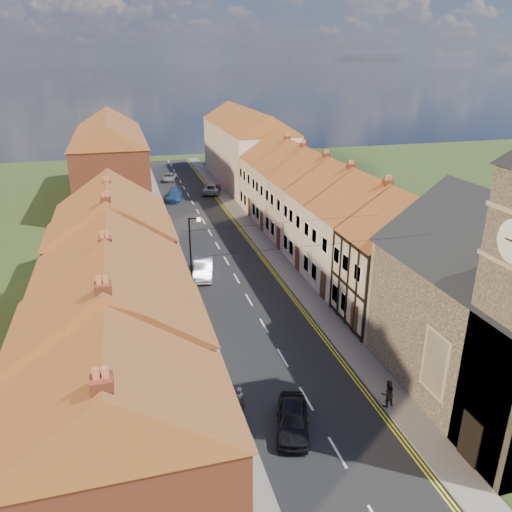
{
  "coord_description": "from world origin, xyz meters",
  "views": [
    {
      "loc": [
        -8.26,
        -14.17,
        16.65
      ],
      "look_at": [
        0.51,
        17.91,
        3.5
      ],
      "focal_mm": 35.0,
      "sensor_mm": 36.0,
      "label": 1
    }
  ],
  "objects_px": {
    "pedestrian_right": "(387,393)",
    "lamppost": "(192,251)",
    "car_far": "(174,195)",
    "pedestrian_left": "(214,412)",
    "car_near": "(293,419)",
    "pedestrian_left_b": "(240,402)",
    "car_distant": "(169,177)",
    "car_mid": "(204,268)",
    "car_distant_b": "(212,188)"
  },
  "relations": [
    {
      "from": "lamppost",
      "to": "pedestrian_left_b",
      "type": "height_order",
      "value": "lamppost"
    },
    {
      "from": "car_distant_b",
      "to": "pedestrian_left_b",
      "type": "height_order",
      "value": "pedestrian_left_b"
    },
    {
      "from": "pedestrian_left",
      "to": "lamppost",
      "type": "bearing_deg",
      "value": 84.02
    },
    {
      "from": "car_near",
      "to": "pedestrian_left_b",
      "type": "relative_size",
      "value": 2.33
    },
    {
      "from": "lamppost",
      "to": "car_mid",
      "type": "relative_size",
      "value": 1.42
    },
    {
      "from": "pedestrian_left",
      "to": "pedestrian_right",
      "type": "relative_size",
      "value": 1.2
    },
    {
      "from": "car_near",
      "to": "car_distant_b",
      "type": "relative_size",
      "value": 0.79
    },
    {
      "from": "car_near",
      "to": "car_distant",
      "type": "relative_size",
      "value": 0.99
    },
    {
      "from": "car_near",
      "to": "pedestrian_left_b",
      "type": "xyz_separation_m",
      "value": [
        -2.2,
        1.6,
        0.29
      ]
    },
    {
      "from": "pedestrian_left",
      "to": "car_distant_b",
      "type": "distance_m",
      "value": 45.73
    },
    {
      "from": "pedestrian_right",
      "to": "car_distant_b",
      "type": "relative_size",
      "value": 0.32
    },
    {
      "from": "lamppost",
      "to": "car_distant_b",
      "type": "bearing_deg",
      "value": 76.84
    },
    {
      "from": "lamppost",
      "to": "pedestrian_left_b",
      "type": "relative_size",
      "value": 3.72
    },
    {
      "from": "lamppost",
      "to": "car_distant",
      "type": "relative_size",
      "value": 1.58
    },
    {
      "from": "car_far",
      "to": "car_near",
      "type": "bearing_deg",
      "value": -77.56
    },
    {
      "from": "car_far",
      "to": "pedestrian_left",
      "type": "relative_size",
      "value": 2.52
    },
    {
      "from": "pedestrian_right",
      "to": "pedestrian_left_b",
      "type": "bearing_deg",
      "value": -14.47
    },
    {
      "from": "pedestrian_right",
      "to": "pedestrian_left",
      "type": "bearing_deg",
      "value": -9.7
    },
    {
      "from": "lamppost",
      "to": "car_far",
      "type": "height_order",
      "value": "lamppost"
    },
    {
      "from": "car_mid",
      "to": "pedestrian_left_b",
      "type": "distance_m",
      "value": 17.71
    },
    {
      "from": "car_distant",
      "to": "pedestrian_right",
      "type": "xyz_separation_m",
      "value": [
        5.2,
        -54.65,
        0.34
      ]
    },
    {
      "from": "pedestrian_left",
      "to": "pedestrian_left_b",
      "type": "bearing_deg",
      "value": 18.88
    },
    {
      "from": "car_mid",
      "to": "car_distant_b",
      "type": "distance_m",
      "value": 27.39
    },
    {
      "from": "lamppost",
      "to": "pedestrian_left",
      "type": "distance_m",
      "value": 15.24
    },
    {
      "from": "car_mid",
      "to": "car_distant",
      "type": "relative_size",
      "value": 1.11
    },
    {
      "from": "car_near",
      "to": "car_mid",
      "type": "xyz_separation_m",
      "value": [
        -0.99,
        19.27,
        0.06
      ]
    },
    {
      "from": "car_mid",
      "to": "car_distant",
      "type": "height_order",
      "value": "car_mid"
    },
    {
      "from": "pedestrian_right",
      "to": "car_distant_b",
      "type": "height_order",
      "value": "pedestrian_right"
    },
    {
      "from": "lamppost",
      "to": "car_distant",
      "type": "distance_m",
      "value": 39.1
    },
    {
      "from": "car_far",
      "to": "pedestrian_left_b",
      "type": "distance_m",
      "value": 42.31
    },
    {
      "from": "lamppost",
      "to": "car_distant",
      "type": "bearing_deg",
      "value": 86.6
    },
    {
      "from": "pedestrian_left_b",
      "to": "pedestrian_right",
      "type": "bearing_deg",
      "value": -14.0
    },
    {
      "from": "car_far",
      "to": "pedestrian_left",
      "type": "bearing_deg",
      "value": -82.35
    },
    {
      "from": "pedestrian_left_b",
      "to": "pedestrian_left",
      "type": "bearing_deg",
      "value": -164.29
    },
    {
      "from": "car_distant",
      "to": "pedestrian_left_b",
      "type": "height_order",
      "value": "pedestrian_left_b"
    },
    {
      "from": "pedestrian_left",
      "to": "pedestrian_right",
      "type": "bearing_deg",
      "value": -6.05
    },
    {
      "from": "pedestrian_right",
      "to": "lamppost",
      "type": "bearing_deg",
      "value": -69.22
    },
    {
      "from": "car_mid",
      "to": "pedestrian_left_b",
      "type": "relative_size",
      "value": 2.62
    },
    {
      "from": "car_near",
      "to": "pedestrian_left_b",
      "type": "distance_m",
      "value": 2.74
    },
    {
      "from": "car_mid",
      "to": "pedestrian_left_b",
      "type": "xyz_separation_m",
      "value": [
        -1.21,
        -17.67,
        0.23
      ]
    },
    {
      "from": "pedestrian_left_b",
      "to": "car_far",
      "type": "bearing_deg",
      "value": 83.45
    },
    {
      "from": "lamppost",
      "to": "pedestrian_left",
      "type": "bearing_deg",
      "value": -94.89
    },
    {
      "from": "car_far",
      "to": "pedestrian_left",
      "type": "height_order",
      "value": "pedestrian_left"
    },
    {
      "from": "car_distant_b",
      "to": "car_mid",
      "type": "bearing_deg",
      "value": 92.9
    },
    {
      "from": "lamppost",
      "to": "pedestrian_left_b",
      "type": "bearing_deg",
      "value": -89.56
    },
    {
      "from": "pedestrian_left",
      "to": "pedestrian_left_b",
      "type": "height_order",
      "value": "pedestrian_left"
    },
    {
      "from": "car_near",
      "to": "pedestrian_right",
      "type": "distance_m",
      "value": 5.22
    },
    {
      "from": "pedestrian_left",
      "to": "pedestrian_right",
      "type": "height_order",
      "value": "pedestrian_left"
    },
    {
      "from": "pedestrian_right",
      "to": "pedestrian_left_b",
      "type": "distance_m",
      "value": 7.51
    },
    {
      "from": "car_near",
      "to": "car_far",
      "type": "relative_size",
      "value": 0.83
    }
  ]
}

